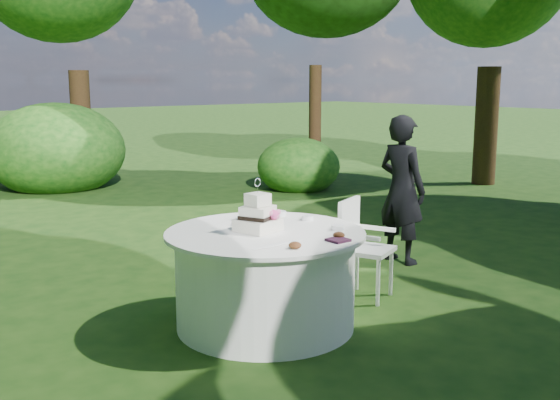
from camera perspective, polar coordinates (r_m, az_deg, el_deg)
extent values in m
plane|color=#16370F|center=(5.31, -1.27, -10.86)|extent=(80.00, 80.00, 0.00)
cube|color=#431D35|center=(4.79, 5.08, -3.48)|extent=(0.14, 0.14, 0.02)
ellipsoid|color=white|center=(4.66, -0.20, -3.88)|extent=(0.48, 0.07, 0.01)
imported|color=black|center=(7.04, 10.55, 0.91)|extent=(0.38, 0.58, 1.58)
cylinder|color=white|center=(5.19, -1.29, -7.05)|extent=(1.40, 1.40, 0.74)
cylinder|color=white|center=(5.09, -1.30, -2.91)|extent=(1.56, 1.56, 0.03)
cube|color=silver|center=(5.08, -1.94, -2.17)|extent=(0.34, 0.34, 0.10)
cube|color=beige|center=(5.06, -1.94, -1.07)|extent=(0.29, 0.29, 0.10)
cube|color=beige|center=(5.04, -1.95, 0.05)|extent=(0.17, 0.17, 0.10)
cube|color=black|center=(5.07, -1.94, -1.46)|extent=(0.30, 0.30, 0.03)
sphere|color=#E2428F|center=(5.03, -0.49, -1.30)|extent=(0.08, 0.08, 0.08)
cylinder|color=silver|center=(5.03, -1.96, 0.89)|extent=(0.01, 0.01, 0.05)
torus|color=white|center=(5.02, -1.96, 1.56)|extent=(0.07, 0.02, 0.07)
cube|color=silver|center=(5.88, 7.64, -4.33)|extent=(0.53, 0.53, 0.04)
cube|color=white|center=(5.89, 6.03, -1.86)|extent=(0.39, 0.19, 0.41)
cylinder|color=white|center=(5.74, 8.53, -7.11)|extent=(0.04, 0.04, 0.42)
cylinder|color=silver|center=(6.04, 9.64, -6.26)|extent=(0.04, 0.04, 0.42)
cylinder|color=silver|center=(5.86, 5.48, -6.68)|extent=(0.04, 0.04, 0.42)
cylinder|color=white|center=(6.15, 6.72, -5.87)|extent=(0.04, 0.04, 0.42)
cube|color=silver|center=(5.67, 6.96, -3.21)|extent=(0.17, 0.36, 0.03)
cube|color=white|center=(6.02, 8.36, -2.43)|extent=(0.17, 0.36, 0.03)
cylinder|color=white|center=(5.14, 5.04, -2.41)|extent=(0.10, 0.10, 0.04)
cylinder|color=white|center=(5.49, 2.41, -1.56)|extent=(0.10, 0.10, 0.04)
cylinder|color=white|center=(5.67, 0.02, -1.17)|extent=(0.10, 0.10, 0.04)
ellipsoid|color=#562D16|center=(4.56, 1.31, -3.96)|extent=(0.09, 0.09, 0.05)
ellipsoid|color=#562D16|center=(5.64, -1.04, -1.18)|extent=(0.09, 0.09, 0.05)
ellipsoid|color=#562D16|center=(4.87, 5.14, -3.07)|extent=(0.09, 0.09, 0.05)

